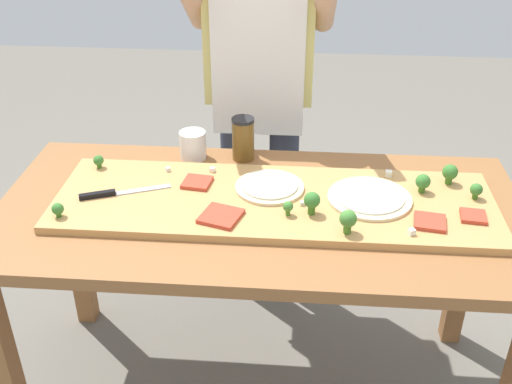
% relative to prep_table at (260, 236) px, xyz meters
% --- Properties ---
extents(prep_table, '(1.63, 0.78, 0.80)m').
position_rel_prep_table_xyz_m(prep_table, '(0.00, 0.00, 0.00)').
color(prep_table, brown).
rests_on(prep_table, ground).
extents(cutting_board, '(1.35, 0.43, 0.02)m').
position_rel_prep_table_xyz_m(cutting_board, '(0.04, 0.01, 0.12)').
color(cutting_board, tan).
rests_on(cutting_board, prep_table).
extents(chefs_knife, '(0.27, 0.12, 0.02)m').
position_rel_prep_table_xyz_m(chefs_knife, '(-0.46, -0.01, 0.14)').
color(chefs_knife, '#B7BABF').
rests_on(chefs_knife, cutting_board).
extents(pizza_whole_white_garlic, '(0.26, 0.26, 0.02)m').
position_rel_prep_table_xyz_m(pizza_whole_white_garlic, '(0.33, 0.03, 0.14)').
color(pizza_whole_white_garlic, beige).
rests_on(pizza_whole_white_garlic, cutting_board).
extents(pizza_whole_cheese_artichoke, '(0.22, 0.22, 0.02)m').
position_rel_prep_table_xyz_m(pizza_whole_cheese_artichoke, '(0.02, 0.07, 0.14)').
color(pizza_whole_cheese_artichoke, beige).
rests_on(pizza_whole_cheese_artichoke, cutting_board).
extents(pizza_slice_far_right, '(0.10, 0.10, 0.01)m').
position_rel_prep_table_xyz_m(pizza_slice_far_right, '(-0.21, 0.08, 0.14)').
color(pizza_slice_far_right, '#BC3D28').
rests_on(pizza_slice_far_right, cutting_board).
extents(pizza_slice_near_left, '(0.10, 0.10, 0.01)m').
position_rel_prep_table_xyz_m(pizza_slice_near_left, '(0.49, -0.09, 0.14)').
color(pizza_slice_near_left, '#BC3D28').
rests_on(pizza_slice_near_left, cutting_board).
extents(pizza_slice_far_left, '(0.14, 0.14, 0.01)m').
position_rel_prep_table_xyz_m(pizza_slice_far_left, '(-0.11, -0.11, 0.14)').
color(pizza_slice_far_left, '#BC3D28').
rests_on(pizza_slice_far_left, cutting_board).
extents(pizza_slice_center, '(0.08, 0.08, 0.01)m').
position_rel_prep_table_xyz_m(pizza_slice_center, '(0.63, -0.05, 0.14)').
color(pizza_slice_center, '#BC3D28').
rests_on(pizza_slice_center, cutting_board).
extents(broccoli_floret_front_mid, '(0.05, 0.05, 0.07)m').
position_rel_prep_table_xyz_m(broccoli_floret_front_mid, '(0.59, 0.15, 0.17)').
color(broccoli_floret_front_mid, '#3F7220').
rests_on(broccoli_floret_front_mid, cutting_board).
extents(broccoli_floret_back_mid, '(0.03, 0.03, 0.04)m').
position_rel_prep_table_xyz_m(broccoli_floret_back_mid, '(-0.55, 0.16, 0.16)').
color(broccoli_floret_back_mid, '#3F7220').
rests_on(broccoli_floret_back_mid, cutting_board).
extents(broccoli_floret_center_left, '(0.05, 0.05, 0.07)m').
position_rel_prep_table_xyz_m(broccoli_floret_center_left, '(0.26, -0.16, 0.18)').
color(broccoli_floret_center_left, '#487A23').
rests_on(broccoli_floret_center_left, cutting_board).
extents(broccoli_floret_back_right, '(0.04, 0.04, 0.04)m').
position_rel_prep_table_xyz_m(broccoli_floret_back_right, '(-0.58, -0.14, 0.16)').
color(broccoli_floret_back_right, '#3F7220').
rests_on(broccoli_floret_back_right, cutting_board).
extents(broccoli_floret_center_right, '(0.04, 0.04, 0.05)m').
position_rel_prep_table_xyz_m(broccoli_floret_center_right, '(0.65, 0.06, 0.16)').
color(broccoli_floret_center_right, '#3F7220').
rests_on(broccoli_floret_center_right, cutting_board).
extents(broccoli_floret_back_left, '(0.05, 0.05, 0.07)m').
position_rel_prep_table_xyz_m(broccoli_floret_back_left, '(0.16, -0.06, 0.18)').
color(broccoli_floret_back_left, '#3F7220').
rests_on(broccoli_floret_back_left, cutting_board).
extents(broccoli_floret_front_right, '(0.05, 0.05, 0.06)m').
position_rel_prep_table_xyz_m(broccoli_floret_front_right, '(0.50, 0.09, 0.17)').
color(broccoli_floret_front_right, '#3F7220').
rests_on(broccoli_floret_front_right, cutting_board).
extents(broccoli_floret_front_left, '(0.03, 0.03, 0.05)m').
position_rel_prep_table_xyz_m(broccoli_floret_front_left, '(0.09, -0.08, 0.16)').
color(broccoli_floret_front_left, '#487A23').
rests_on(broccoli_floret_front_left, cutting_board).
extents(cheese_crumble_a, '(0.02, 0.02, 0.01)m').
position_rel_prep_table_xyz_m(cheese_crumble_a, '(-0.32, 0.16, 0.14)').
color(cheese_crumble_a, silver).
rests_on(cheese_crumble_a, cutting_board).
extents(cheese_crumble_b, '(0.02, 0.02, 0.02)m').
position_rel_prep_table_xyz_m(cheese_crumble_b, '(-0.17, 0.17, 0.14)').
color(cheese_crumble_b, white).
rests_on(cheese_crumble_b, cutting_board).
extents(cheese_crumble_c, '(0.02, 0.02, 0.02)m').
position_rel_prep_table_xyz_m(cheese_crumble_c, '(0.41, 0.18, 0.14)').
color(cheese_crumble_c, white).
rests_on(cheese_crumble_c, cutting_board).
extents(cheese_crumble_d, '(0.02, 0.02, 0.02)m').
position_rel_prep_table_xyz_m(cheese_crumble_d, '(0.44, -0.15, 0.14)').
color(cheese_crumble_d, white).
rests_on(cheese_crumble_d, cutting_board).
extents(cheese_crumble_e, '(0.01, 0.01, 0.01)m').
position_rel_prep_table_xyz_m(cheese_crumble_e, '(0.13, -0.02, 0.14)').
color(cheese_crumble_e, silver).
rests_on(cheese_crumble_e, cutting_board).
extents(flour_cup, '(0.09, 0.09, 0.10)m').
position_rel_prep_table_xyz_m(flour_cup, '(-0.26, 0.31, 0.15)').
color(flour_cup, white).
rests_on(flour_cup, prep_table).
extents(sauce_jar, '(0.08, 0.08, 0.15)m').
position_rel_prep_table_xyz_m(sauce_jar, '(-0.08, 0.32, 0.19)').
color(sauce_jar, brown).
rests_on(sauce_jar, prep_table).
extents(cook_center, '(0.54, 0.39, 1.67)m').
position_rel_prep_table_xyz_m(cook_center, '(-0.05, 0.63, 0.31)').
color(cook_center, '#333847').
rests_on(cook_center, ground).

